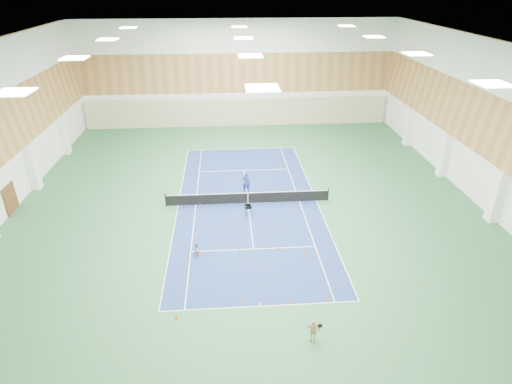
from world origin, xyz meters
TOP-DOWN VIEW (x-y plane):
  - ground at (0.00, 0.00)m, footprint 40.00×40.00m
  - room_shell at (0.00, 0.00)m, footprint 36.00×40.00m
  - wood_cladding at (0.00, 0.00)m, footprint 36.00×40.00m
  - ceiling_light_grid at (0.00, 0.00)m, footprint 21.40×25.40m
  - court_surface at (0.00, 0.00)m, footprint 10.97×23.77m
  - tennis_balls_scatter at (0.00, 0.00)m, footprint 10.57×22.77m
  - tennis_net at (0.00, 0.00)m, footprint 12.80×0.10m
  - back_curtain at (0.00, 19.75)m, footprint 35.40×0.16m
  - door_left_b at (-17.92, 0.00)m, footprint 0.08×1.80m
  - coach at (-0.03, 1.88)m, footprint 0.77×0.64m
  - child_court at (-3.63, -6.93)m, footprint 0.65×0.60m
  - child_apron at (2.35, -14.46)m, footprint 0.77×0.55m
  - ball_cart at (-0.10, -1.79)m, footprint 0.56×0.56m
  - cone_svc_a at (-3.54, -6.63)m, footprint 0.19×0.19m
  - cone_svc_b at (-0.90, -6.37)m, footprint 0.21×0.21m
  - cone_svc_c at (1.70, -6.48)m, footprint 0.22×0.22m
  - cone_svc_d at (3.35, -6.99)m, footprint 0.23×0.23m
  - cone_base_a at (-4.47, -12.47)m, footprint 0.21×0.21m
  - cone_base_b at (-0.92, -11.31)m, footprint 0.17×0.17m
  - cone_base_c at (1.72, -11.71)m, footprint 0.21×0.21m
  - cone_base_d at (3.75, -11.59)m, footprint 0.21×0.21m

SIDE VIEW (x-z plane):
  - ground at x=0.00m, z-range 0.00..0.00m
  - court_surface at x=0.00m, z-range 0.00..0.01m
  - tennis_balls_scatter at x=0.00m, z-range 0.01..0.08m
  - cone_base_b at x=-0.92m, z-range 0.00..0.19m
  - cone_svc_a at x=-3.54m, z-range 0.00..0.21m
  - cone_base_c at x=1.72m, z-range 0.00..0.23m
  - cone_base_d at x=3.75m, z-range 0.00..0.23m
  - cone_svc_b at x=-0.90m, z-range 0.00..0.23m
  - cone_base_a at x=-4.47m, z-range 0.00..0.24m
  - cone_svc_c at x=1.70m, z-range 0.00..0.24m
  - cone_svc_d at x=3.35m, z-range 0.00..0.25m
  - ball_cart at x=-0.10m, z-range 0.00..0.81m
  - child_court at x=-3.63m, z-range 0.00..1.07m
  - tennis_net at x=0.00m, z-range 0.00..1.10m
  - child_apron at x=2.35m, z-range 0.00..1.22m
  - coach at x=-0.03m, z-range 0.00..1.82m
  - door_left_b at x=-17.92m, z-range 0.00..2.20m
  - back_curtain at x=0.00m, z-range 0.00..3.20m
  - room_shell at x=0.00m, z-range 0.00..12.00m
  - wood_cladding at x=0.00m, z-range 4.00..12.00m
  - ceiling_light_grid at x=0.00m, z-range 11.89..11.95m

